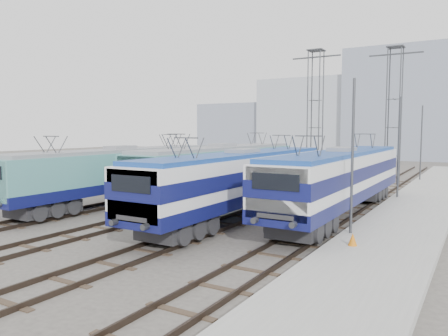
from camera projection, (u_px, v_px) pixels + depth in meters
ground at (167, 226)px, 21.80m from camera, size 160.00×160.00×0.00m
platform at (410, 217)px, 23.44m from camera, size 4.00×70.00×0.30m
locomotive_far_left at (119, 171)px, 28.15m from camera, size 2.77×17.50×3.29m
locomotive_center_left at (221, 167)px, 30.44m from camera, size 2.84×17.91×3.37m
locomotive_center_right at (241, 177)px, 23.58m from camera, size 2.77×17.51×3.29m
locomotive_far_right at (340, 176)px, 23.98m from camera, size 2.82×17.83×3.35m
catenary_tower_west at (315, 110)px, 40.06m from camera, size 4.50×1.20×12.00m
catenary_tower_east at (394, 109)px, 38.46m from camera, size 4.50×1.20×12.00m
mast_front at (352, 160)px, 18.83m from camera, size 0.12×0.12×7.00m
mast_mid at (399, 149)px, 29.10m from camera, size 0.12×0.12×7.00m
mast_rear at (421, 144)px, 39.37m from camera, size 0.12×0.12×7.00m
safety_cone at (353, 239)px, 17.01m from camera, size 0.36×0.36×0.49m
building_west at (314, 118)px, 81.40m from camera, size 18.00×12.00×14.00m
building_center at (419, 104)px, 72.06m from camera, size 22.00×14.00×18.00m
building_far_west at (239, 129)px, 89.73m from camera, size 14.00×10.00×10.00m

